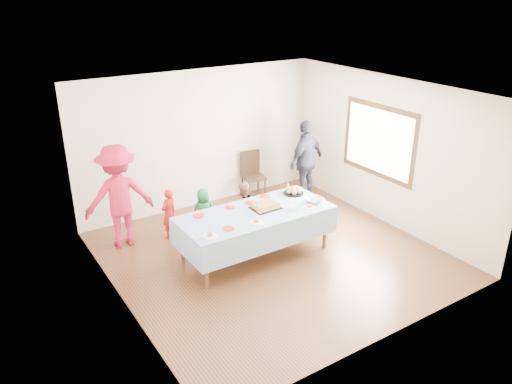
# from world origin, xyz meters

# --- Properties ---
(ground) EXTENTS (5.00, 5.00, 0.00)m
(ground) POSITION_xyz_m (0.00, 0.00, 0.00)
(ground) COLOR #462814
(ground) RESTS_ON ground
(room_walls) EXTENTS (5.04, 5.04, 2.72)m
(room_walls) POSITION_xyz_m (0.05, 0.00, 1.77)
(room_walls) COLOR beige
(room_walls) RESTS_ON ground
(party_table) EXTENTS (2.50, 1.10, 0.78)m
(party_table) POSITION_xyz_m (-0.23, 0.14, 0.72)
(party_table) COLOR brown
(party_table) RESTS_ON ground
(birthday_cake) EXTENTS (0.46, 0.35, 0.08)m
(birthday_cake) POSITION_xyz_m (-0.01, 0.18, 0.82)
(birthday_cake) COLOR black
(birthday_cake) RESTS_ON party_table
(rolls_tray) EXTENTS (0.36, 0.36, 0.11)m
(rolls_tray) POSITION_xyz_m (0.74, 0.42, 0.83)
(rolls_tray) COLOR black
(rolls_tray) RESTS_ON party_table
(punch_bowl) EXTENTS (0.29, 0.29, 0.07)m
(punch_bowl) POSITION_xyz_m (0.81, -0.06, 0.82)
(punch_bowl) COLOR silver
(punch_bowl) RESTS_ON party_table
(party_hat) EXTENTS (0.10, 0.10, 0.17)m
(party_hat) POSITION_xyz_m (0.73, 0.58, 0.86)
(party_hat) COLOR silver
(party_hat) RESTS_ON party_table
(fork_pile) EXTENTS (0.24, 0.18, 0.07)m
(fork_pile) POSITION_xyz_m (0.35, -0.10, 0.81)
(fork_pile) COLOR white
(fork_pile) RESTS_ON party_table
(plate_red_far_a) EXTENTS (0.19, 0.19, 0.01)m
(plate_red_far_a) POSITION_xyz_m (-1.06, 0.51, 0.79)
(plate_red_far_a) COLOR red
(plate_red_far_a) RESTS_ON party_table
(plate_red_far_b) EXTENTS (0.17, 0.17, 0.01)m
(plate_red_far_b) POSITION_xyz_m (-0.49, 0.52, 0.79)
(plate_red_far_b) COLOR red
(plate_red_far_b) RESTS_ON party_table
(plate_red_far_c) EXTENTS (0.19, 0.19, 0.01)m
(plate_red_far_c) POSITION_xyz_m (-0.11, 0.49, 0.79)
(plate_red_far_c) COLOR red
(plate_red_far_c) RESTS_ON party_table
(plate_red_far_d) EXTENTS (0.18, 0.18, 0.01)m
(plate_red_far_d) POSITION_xyz_m (0.25, 0.59, 0.79)
(plate_red_far_d) COLOR red
(plate_red_far_d) RESTS_ON party_table
(plate_red_near) EXTENTS (0.18, 0.18, 0.01)m
(plate_red_near) POSITION_xyz_m (-0.87, -0.13, 0.79)
(plate_red_near) COLOR red
(plate_red_near) RESTS_ON party_table
(plate_white_left) EXTENTS (0.22, 0.22, 0.01)m
(plate_white_left) POSITION_xyz_m (-1.23, -0.20, 0.79)
(plate_white_left) COLOR white
(plate_white_left) RESTS_ON party_table
(plate_white_mid) EXTENTS (0.23, 0.23, 0.01)m
(plate_white_mid) POSITION_xyz_m (-0.43, -0.20, 0.79)
(plate_white_mid) COLOR white
(plate_white_mid) RESTS_ON party_table
(plate_white_right) EXTENTS (0.21, 0.21, 0.01)m
(plate_white_right) POSITION_xyz_m (0.61, -0.18, 0.79)
(plate_white_right) COLOR white
(plate_white_right) RESTS_ON party_table
(dining_chair) EXTENTS (0.48, 0.48, 0.97)m
(dining_chair) POSITION_xyz_m (1.07, 2.28, 0.54)
(dining_chair) COLOR black
(dining_chair) RESTS_ON ground
(toddler_left) EXTENTS (0.39, 0.33, 0.91)m
(toddler_left) POSITION_xyz_m (-1.15, 1.49, 0.45)
(toddler_left) COLOR red
(toddler_left) RESTS_ON ground
(toddler_mid) EXTENTS (0.48, 0.36, 0.88)m
(toddler_mid) POSITION_xyz_m (-0.60, 1.24, 0.44)
(toddler_mid) COLOR #246C3B
(toddler_mid) RESTS_ON ground
(toddler_right) EXTENTS (0.53, 0.46, 0.96)m
(toddler_right) POSITION_xyz_m (0.03, 0.95, 0.48)
(toddler_right) COLOR #AC6050
(toddler_right) RESTS_ON ground
(adult_left) EXTENTS (1.21, 0.78, 1.78)m
(adult_left) POSITION_xyz_m (-1.93, 1.70, 0.89)
(adult_left) COLOR #BD173A
(adult_left) RESTS_ON ground
(adult_right) EXTENTS (1.06, 0.66, 1.67)m
(adult_right) POSITION_xyz_m (1.89, 1.55, 0.84)
(adult_right) COLOR #2D2C3C
(adult_right) RESTS_ON ground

